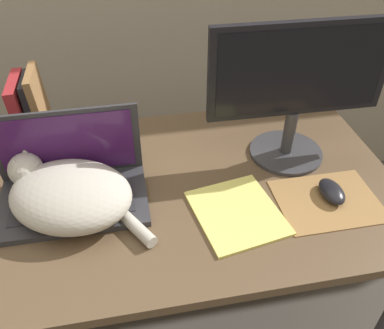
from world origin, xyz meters
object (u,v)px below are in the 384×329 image
cat (68,193)px  external_monitor (298,87)px  computer_mouse (332,191)px  laptop (72,184)px  book_row (32,112)px  notepad (237,213)px

cat → external_monitor: size_ratio=0.79×
cat → computer_mouse: bearing=-6.4°
cat → external_monitor: (0.64, 0.13, 0.17)m
laptop → computer_mouse: size_ratio=3.81×
book_row → notepad: bearing=-37.9°
laptop → book_row: size_ratio=1.56×
laptop → notepad: size_ratio=1.44×
cat → computer_mouse: (0.69, -0.08, -0.04)m
computer_mouse → notepad: (-0.27, -0.01, -0.02)m
computer_mouse → book_row: book_row is taller
book_row → laptop: bearing=-67.1°
external_monitor → cat: bearing=-168.7°
computer_mouse → notepad: computer_mouse is taller
external_monitor → notepad: size_ratio=1.87×
cat → notepad: cat is taller
cat → book_row: (-0.11, 0.32, 0.06)m
laptop → external_monitor: bearing=7.0°
book_row → notepad: book_row is taller
book_row → notepad: size_ratio=0.92×
cat → book_row: book_row is taller
computer_mouse → notepad: bearing=-176.9°
computer_mouse → book_row: 0.90m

